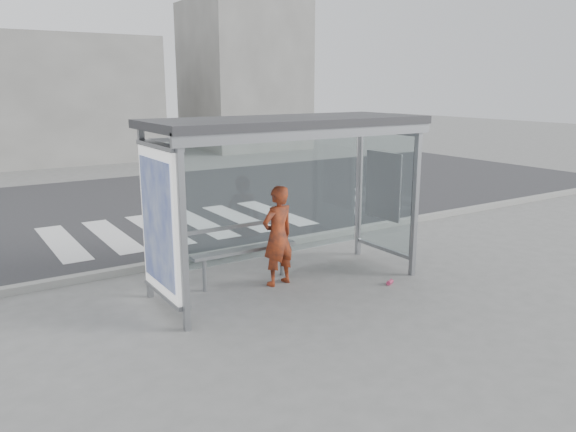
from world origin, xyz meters
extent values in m
plane|color=slate|center=(0.00, 0.00, 0.00)|extent=(80.00, 80.00, 0.00)
cube|color=#2D2D30|center=(0.00, 7.00, 0.00)|extent=(30.00, 10.00, 0.01)
cube|color=gray|center=(0.00, 1.95, 0.06)|extent=(30.00, 0.18, 0.12)
cube|color=silver|center=(-2.50, 4.50, 0.00)|extent=(0.55, 3.00, 0.00)
cube|color=silver|center=(-1.50, 4.50, 0.00)|extent=(0.55, 3.00, 0.00)
cube|color=silver|center=(-0.50, 4.50, 0.00)|extent=(0.55, 3.00, 0.00)
cube|color=silver|center=(0.50, 4.50, 0.00)|extent=(0.55, 3.00, 0.00)
cube|color=silver|center=(1.50, 4.50, 0.00)|extent=(0.55, 3.00, 0.00)
cube|color=silver|center=(2.50, 4.50, 0.00)|extent=(0.55, 3.00, 0.00)
cube|color=gray|center=(-2.00, -0.70, 1.25)|extent=(0.08, 0.08, 2.50)
cube|color=gray|center=(2.00, -0.70, 1.25)|extent=(0.08, 0.08, 2.50)
cube|color=gray|center=(-2.00, 0.70, 1.25)|extent=(0.08, 0.08, 2.50)
cube|color=gray|center=(2.00, 0.70, 1.25)|extent=(0.08, 0.08, 2.50)
cube|color=#2D2D30|center=(0.00, 0.00, 2.56)|extent=(4.25, 1.65, 0.12)
cube|color=gray|center=(0.00, -0.76, 2.45)|extent=(4.25, 0.06, 0.18)
cube|color=white|center=(0.00, 0.70, 1.30)|extent=(3.80, 0.02, 2.00)
cube|color=white|center=(-2.00, 0.00, 1.30)|extent=(0.15, 1.25, 2.00)
cube|color=#2F46AC|center=(-1.92, 0.00, 1.30)|extent=(0.01, 1.10, 1.70)
cylinder|color=#ED4015|center=(-1.91, 0.25, 1.55)|extent=(0.02, 0.32, 0.32)
cube|color=white|center=(2.00, 0.00, 1.30)|extent=(0.03, 1.25, 2.00)
cube|color=beige|center=(1.97, 0.05, 1.40)|extent=(0.03, 0.86, 1.16)
cube|color=slate|center=(0.00, 18.00, 2.50)|extent=(8.00, 5.00, 5.00)
cube|color=slate|center=(9.00, 18.00, 3.50)|extent=(5.00, 5.00, 7.00)
imported|color=red|center=(-0.11, 0.13, 0.79)|extent=(0.63, 0.47, 1.59)
cube|color=slate|center=(-0.52, 0.47, 0.55)|extent=(1.79, 0.22, 0.05)
cylinder|color=slate|center=(-1.21, 0.47, 0.26)|extent=(0.07, 0.07, 0.52)
cylinder|color=slate|center=(0.18, 0.47, 0.26)|extent=(0.07, 0.07, 0.52)
cube|color=slate|center=(-0.52, 0.66, 0.90)|extent=(1.79, 0.04, 0.06)
cylinder|color=#EC4575|center=(1.38, -0.85, 0.04)|extent=(0.15, 0.12, 0.07)
camera|label=1|loc=(-4.54, -7.04, 3.09)|focal=35.00mm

